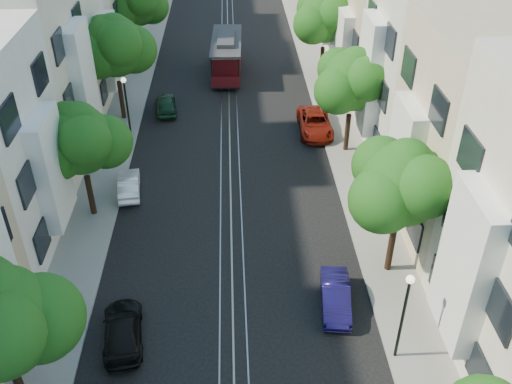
{
  "coord_description": "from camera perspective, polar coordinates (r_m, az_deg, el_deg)",
  "views": [
    {
      "loc": [
        0.19,
        -10.48,
        17.96
      ],
      "look_at": [
        1.27,
        12.49,
        2.2
      ],
      "focal_mm": 40.0,
      "sensor_mm": 36.0,
      "label": 1
    }
  ],
  "objects": [
    {
      "name": "sidewalk_west",
      "position": [
        43.08,
        -12.53,
        9.04
      ],
      "size": [
        2.5,
        80.0,
        0.12
      ],
      "primitive_type": "cube",
      "color": "gray",
      "rests_on": "ground"
    },
    {
      "name": "lamp_east",
      "position": [
        21.8,
        14.69,
        -10.91
      ],
      "size": [
        0.32,
        0.32,
        4.16
      ],
      "color": "black",
      "rests_on": "ground"
    },
    {
      "name": "townhouses_east",
      "position": [
        42.11,
        14.09,
        15.78
      ],
      "size": [
        7.75,
        72.0,
        12.0
      ],
      "color": "beige",
      "rests_on": "ground"
    },
    {
      "name": "cable_car",
      "position": [
        46.06,
        -2.95,
        13.67
      ],
      "size": [
        2.55,
        7.41,
        2.82
      ],
      "rotation": [
        0.0,
        0.0,
        -0.04
      ],
      "color": "black",
      "rests_on": "ground"
    },
    {
      "name": "sidewalk_east",
      "position": [
        43.02,
        7.11,
        9.57
      ],
      "size": [
        2.5,
        80.0,
        0.12
      ],
      "primitive_type": "cube",
      "color": "gray",
      "rests_on": "ground"
    },
    {
      "name": "tree_e_d",
      "position": [
        44.04,
        6.98,
        16.9
      ],
      "size": [
        5.01,
        4.16,
        6.85
      ],
      "color": "black",
      "rests_on": "ground"
    },
    {
      "name": "rail_right",
      "position": [
        42.46,
        -1.97,
        9.4
      ],
      "size": [
        0.06,
        80.0,
        0.02
      ],
      "primitive_type": "cube",
      "color": "gray",
      "rests_on": "ground"
    },
    {
      "name": "parked_car_e_far",
      "position": [
        37.7,
        5.91,
        6.87
      ],
      "size": [
        2.15,
        4.55,
        1.26
      ],
      "primitive_type": "imported",
      "rotation": [
        0.0,
        0.0,
        -0.01
      ],
      "color": "maroon",
      "rests_on": "ground"
    },
    {
      "name": "parked_car_e_mid",
      "position": [
        24.91,
        7.96,
        -10.3
      ],
      "size": [
        1.51,
        3.49,
        1.12
      ],
      "primitive_type": "imported",
      "rotation": [
        0.0,
        0.0,
        -0.1
      ],
      "color": "#120D42",
      "rests_on": "ground"
    },
    {
      "name": "parked_car_w_far",
      "position": [
        40.65,
        -9.01,
        8.7
      ],
      "size": [
        1.84,
        3.63,
        1.19
      ],
      "primitive_type": "imported",
      "rotation": [
        0.0,
        0.0,
        3.27
      ],
      "color": "#163821",
      "rests_on": "ground"
    },
    {
      "name": "tree_e_b",
      "position": [
        24.56,
        14.51,
        0.62
      ],
      "size": [
        4.93,
        4.08,
        6.68
      ],
      "color": "black",
      "rests_on": "ground"
    },
    {
      "name": "townhouses_west",
      "position": [
        42.25,
        -19.8,
        14.73
      ],
      "size": [
        7.75,
        72.0,
        11.76
      ],
      "color": "silver",
      "rests_on": "ground"
    },
    {
      "name": "tree_e_c",
      "position": [
        34.0,
        9.72,
        10.8
      ],
      "size": [
        4.84,
        3.99,
        6.52
      ],
      "color": "black",
      "rests_on": "ground"
    },
    {
      "name": "parked_car_w_near",
      "position": [
        24.01,
        -13.18,
        -13.29
      ],
      "size": [
        2.02,
        3.93,
        1.09
      ],
      "primitive_type": "imported",
      "rotation": [
        0.0,
        0.0,
        3.28
      ],
      "color": "black",
      "rests_on": "ground"
    },
    {
      "name": "ground",
      "position": [
        42.46,
        -2.73,
        9.37
      ],
      "size": [
        200.0,
        200.0,
        0.0
      ],
      "primitive_type": "plane",
      "color": "black",
      "rests_on": "ground"
    },
    {
      "name": "tree_w_d",
      "position": [
        48.89,
        -11.78,
        17.9
      ],
      "size": [
        4.84,
        3.99,
        6.52
      ],
      "color": "black",
      "rests_on": "ground"
    },
    {
      "name": "tree_w_b",
      "position": [
        28.9,
        -17.09,
        4.82
      ],
      "size": [
        4.72,
        3.87,
        6.27
      ],
      "color": "black",
      "rests_on": "ground"
    },
    {
      "name": "parked_car_w_mid",
      "position": [
        32.21,
        -12.59,
        0.74
      ],
      "size": [
        1.51,
        3.33,
        1.06
      ],
      "primitive_type": "imported",
      "rotation": [
        0.0,
        0.0,
        3.27
      ],
      "color": "white",
      "rests_on": "ground"
    },
    {
      "name": "rail_left",
      "position": [
        42.46,
        -3.48,
        9.36
      ],
      "size": [
        0.06,
        80.0,
        0.02
      ],
      "primitive_type": "cube",
      "color": "gray",
      "rests_on": "ground"
    },
    {
      "name": "lamp_west",
      "position": [
        36.4,
        -12.86,
        9.02
      ],
      "size": [
        0.32,
        0.32,
        4.16
      ],
      "color": "black",
      "rests_on": "ground"
    },
    {
      "name": "lane_line",
      "position": [
        42.46,
        -2.73,
        9.37
      ],
      "size": [
        0.08,
        80.0,
        0.01
      ],
      "primitive_type": "cube",
      "color": "tan",
      "rests_on": "ground"
    },
    {
      "name": "rail_slot",
      "position": [
        42.46,
        -2.73,
        9.38
      ],
      "size": [
        0.06,
        80.0,
        0.02
      ],
      "primitive_type": "cube",
      "color": "gray",
      "rests_on": "ground"
    },
    {
      "name": "tree_w_c",
      "position": [
        38.43,
        -13.93,
        13.85
      ],
      "size": [
        5.13,
        4.28,
        7.09
      ],
      "color": "black",
      "rests_on": "ground"
    }
  ]
}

